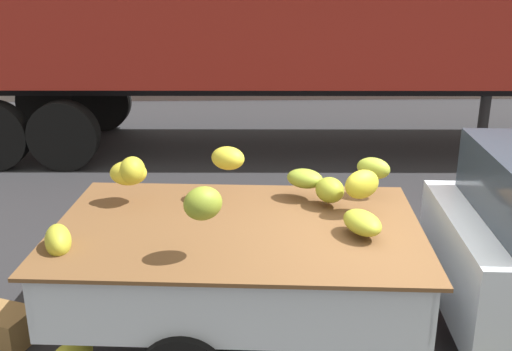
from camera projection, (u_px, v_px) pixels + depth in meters
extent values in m
plane|color=#28282B|center=(423.00, 351.00, 4.98)|extent=(220.00, 220.00, 0.00)
cube|color=gray|center=(301.00, 93.00, 14.57)|extent=(80.00, 0.80, 0.16)
cube|color=silver|center=(238.00, 282.00, 4.90)|extent=(2.88, 1.92, 0.08)
cube|color=silver|center=(245.00, 213.00, 5.60)|extent=(2.76, 0.25, 0.44)
cube|color=silver|center=(229.00, 310.00, 4.02)|extent=(2.76, 0.25, 0.44)
cube|color=silver|center=(409.00, 257.00, 4.75)|extent=(0.18, 1.72, 0.44)
cube|color=silver|center=(71.00, 250.00, 4.87)|extent=(0.18, 1.72, 0.44)
cube|color=#B21914|center=(245.00, 215.00, 5.64)|extent=(2.65, 0.21, 0.07)
cube|color=brown|center=(238.00, 227.00, 4.74)|extent=(3.01, 2.05, 0.03)
ellipsoid|color=gold|center=(228.00, 158.00, 5.13)|extent=(0.38, 0.35, 0.20)
ellipsoid|color=gold|center=(58.00, 241.00, 4.34)|extent=(0.27, 0.37, 0.23)
ellipsoid|color=#99A931|center=(373.00, 168.00, 5.24)|extent=(0.35, 0.32, 0.19)
ellipsoid|color=#A1A82D|center=(362.00, 223.00, 4.50)|extent=(0.36, 0.44, 0.17)
ellipsoid|color=gold|center=(128.00, 173.00, 5.11)|extent=(0.32, 0.22, 0.21)
ellipsoid|color=gold|center=(132.00, 170.00, 5.09)|extent=(0.24, 0.28, 0.24)
ellipsoid|color=olive|center=(305.00, 179.00, 5.21)|extent=(0.40, 0.36, 0.16)
ellipsoid|color=#949F29|center=(330.00, 190.00, 5.05)|extent=(0.31, 0.34, 0.21)
ellipsoid|color=gold|center=(362.00, 184.00, 4.86)|extent=(0.38, 0.34, 0.24)
ellipsoid|color=olive|center=(203.00, 203.00, 4.08)|extent=(0.35, 0.32, 0.24)
cylinder|color=black|center=(211.00, 262.00, 5.78)|extent=(0.65, 0.25, 0.64)
cube|color=black|center=(294.00, 85.00, 10.19)|extent=(11.05, 0.75, 0.30)
cylinder|color=black|center=(102.00, 102.00, 11.52)|extent=(1.09, 0.33, 1.08)
cylinder|color=black|center=(64.00, 136.00, 9.25)|extent=(1.09, 0.33, 1.08)
cylinder|color=black|center=(46.00, 102.00, 11.52)|extent=(1.09, 0.33, 1.08)
cylinder|color=#38383A|center=(484.00, 112.00, 10.33)|extent=(0.18, 0.18, 1.25)
cube|color=olive|center=(0.00, 327.00, 5.04)|extent=(0.61, 0.52, 0.30)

